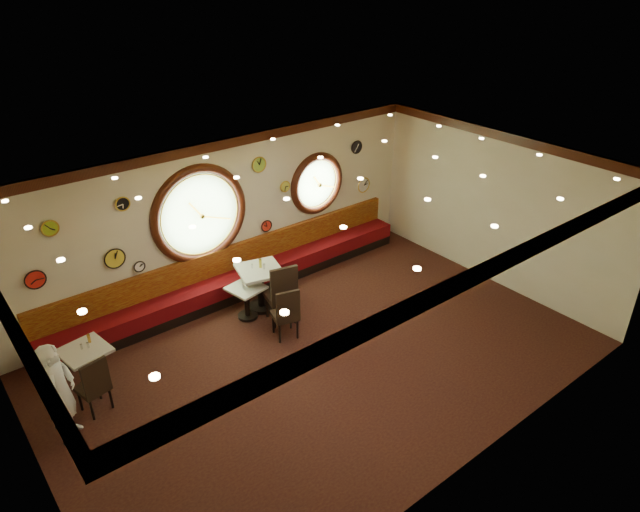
% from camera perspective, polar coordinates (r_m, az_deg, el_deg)
% --- Properties ---
extents(floor, '(9.00, 6.00, 0.00)m').
position_cam_1_polar(floor, '(10.01, 0.35, -10.26)').
color(floor, black).
rests_on(floor, ground).
extents(ceiling, '(9.00, 6.00, 0.02)m').
position_cam_1_polar(ceiling, '(8.40, 0.41, 7.08)').
color(ceiling, '#B98234').
rests_on(ceiling, wall_back).
extents(wall_back, '(9.00, 0.02, 3.20)m').
position_cam_1_polar(wall_back, '(11.33, -9.18, 3.75)').
color(wall_back, beige).
rests_on(wall_back, floor).
extents(wall_front, '(9.00, 0.02, 3.20)m').
position_cam_1_polar(wall_front, '(7.43, 15.33, -11.55)').
color(wall_front, beige).
rests_on(wall_front, floor).
extents(wall_left, '(0.02, 6.00, 3.20)m').
position_cam_1_polar(wall_left, '(7.67, -27.59, -12.81)').
color(wall_left, beige).
rests_on(wall_left, floor).
extents(wall_right, '(0.02, 6.00, 3.20)m').
position_cam_1_polar(wall_right, '(12.14, 17.24, 4.51)').
color(wall_right, beige).
rests_on(wall_right, floor).
extents(molding_back, '(9.00, 0.10, 0.18)m').
position_cam_1_polar(molding_back, '(10.76, -9.67, 11.00)').
color(molding_back, '#321209').
rests_on(molding_back, wall_back).
extents(molding_front, '(9.00, 0.10, 0.18)m').
position_cam_1_polar(molding_front, '(6.62, 16.63, -1.22)').
color(molding_front, '#321209').
rests_on(molding_front, wall_back).
extents(molding_right, '(0.10, 6.00, 0.18)m').
position_cam_1_polar(molding_right, '(11.60, 18.16, 11.27)').
color(molding_right, '#321209').
rests_on(molding_right, wall_back).
extents(banquette_base, '(8.00, 0.55, 0.20)m').
position_cam_1_polar(banquette_base, '(11.81, -7.95, -3.32)').
color(banquette_base, black).
rests_on(banquette_base, floor).
extents(banquette_seat, '(8.00, 0.55, 0.30)m').
position_cam_1_polar(banquette_seat, '(11.68, -8.03, -2.27)').
color(banquette_seat, '#54070D').
rests_on(banquette_seat, banquette_base).
extents(banquette_back, '(8.00, 0.10, 0.55)m').
position_cam_1_polar(banquette_back, '(11.66, -8.72, -0.15)').
color(banquette_back, '#631007').
rests_on(banquette_back, wall_back).
extents(porthole_left_glass, '(1.66, 0.02, 1.66)m').
position_cam_1_polar(porthole_left_glass, '(10.98, -11.97, 4.09)').
color(porthole_left_glass, '#88B96F').
rests_on(porthole_left_glass, wall_back).
extents(porthole_left_frame, '(1.98, 0.18, 1.98)m').
position_cam_1_polar(porthole_left_frame, '(10.96, -11.94, 4.06)').
color(porthole_left_frame, '#321209').
rests_on(porthole_left_frame, wall_back).
extents(porthole_left_ring, '(1.61, 0.03, 1.61)m').
position_cam_1_polar(porthole_left_ring, '(10.94, -11.86, 4.01)').
color(porthole_left_ring, gold).
rests_on(porthole_left_ring, wall_back).
extents(porthole_right_glass, '(1.10, 0.02, 1.10)m').
position_cam_1_polar(porthole_right_glass, '(12.37, -0.37, 7.27)').
color(porthole_right_glass, '#88B96F').
rests_on(porthole_right_glass, wall_back).
extents(porthole_right_frame, '(1.38, 0.18, 1.38)m').
position_cam_1_polar(porthole_right_frame, '(12.35, -0.32, 7.25)').
color(porthole_right_frame, '#321209').
rests_on(porthole_right_frame, wall_back).
extents(porthole_right_ring, '(1.09, 0.03, 1.09)m').
position_cam_1_polar(porthole_right_ring, '(12.33, -0.23, 7.21)').
color(porthole_right_ring, gold).
rests_on(porthole_right_ring, wall_back).
extents(wall_clock_0, '(0.36, 0.03, 0.36)m').
position_cam_1_polar(wall_clock_0, '(10.55, -19.85, -0.22)').
color(wall_clock_0, yellow).
rests_on(wall_clock_0, wall_back).
extents(wall_clock_1, '(0.20, 0.03, 0.20)m').
position_cam_1_polar(wall_clock_1, '(10.79, -17.63, -0.99)').
color(wall_clock_1, white).
rests_on(wall_clock_1, wall_back).
extents(wall_clock_2, '(0.22, 0.03, 0.22)m').
position_cam_1_polar(wall_clock_2, '(11.81, -3.53, 6.96)').
color(wall_clock_2, '#CACD44').
rests_on(wall_clock_2, wall_back).
extents(wall_clock_3, '(0.32, 0.03, 0.32)m').
position_cam_1_polar(wall_clock_3, '(10.28, -26.60, -2.12)').
color(wall_clock_3, red).
rests_on(wall_clock_3, wall_back).
extents(wall_clock_4, '(0.24, 0.03, 0.24)m').
position_cam_1_polar(wall_clock_4, '(11.86, -5.40, 3.02)').
color(wall_clock_4, red).
rests_on(wall_clock_4, wall_back).
extents(wall_clock_5, '(0.34, 0.03, 0.34)m').
position_cam_1_polar(wall_clock_5, '(13.29, 4.35, 7.09)').
color(wall_clock_5, silver).
rests_on(wall_clock_5, wall_back).
extents(wall_clock_6, '(0.26, 0.03, 0.26)m').
position_cam_1_polar(wall_clock_6, '(10.00, -25.40, 2.54)').
color(wall_clock_6, '#A0C427').
rests_on(wall_clock_6, wall_back).
extents(wall_clock_7, '(0.24, 0.03, 0.24)m').
position_cam_1_polar(wall_clock_7, '(10.24, -19.15, 4.96)').
color(wall_clock_7, black).
rests_on(wall_clock_7, wall_back).
extents(wall_clock_8, '(0.28, 0.03, 0.28)m').
position_cam_1_polar(wall_clock_8, '(12.81, 3.67, 10.81)').
color(wall_clock_8, black).
rests_on(wall_clock_8, wall_back).
extents(wall_clock_9, '(0.30, 0.03, 0.30)m').
position_cam_1_polar(wall_clock_9, '(11.30, -6.13, 9.08)').
color(wall_clock_9, '#87B438').
rests_on(wall_clock_9, wall_back).
extents(table_a, '(0.78, 0.78, 0.75)m').
position_cam_1_polar(table_a, '(9.88, -22.22, -9.92)').
color(table_a, black).
rests_on(table_a, floor).
extents(table_b, '(0.71, 0.71, 0.67)m').
position_cam_1_polar(table_b, '(10.90, -7.35, -4.21)').
color(table_b, black).
rests_on(table_b, floor).
extents(table_c, '(0.98, 0.98, 0.88)m').
position_cam_1_polar(table_c, '(11.07, -5.99, -2.77)').
color(table_c, black).
rests_on(table_c, floor).
extents(chair_a, '(0.49, 0.49, 0.61)m').
position_cam_1_polar(chair_a, '(9.31, -21.65, -11.70)').
color(chair_a, black).
rests_on(chair_a, floor).
extents(chair_b, '(0.53, 0.53, 0.64)m').
position_cam_1_polar(chair_b, '(10.17, -3.37, -5.48)').
color(chair_b, black).
rests_on(chair_b, floor).
extents(chair_c, '(0.63, 0.63, 0.77)m').
position_cam_1_polar(chair_c, '(10.52, -3.80, -3.47)').
color(chair_c, black).
rests_on(chair_c, floor).
extents(condiment_a_salt, '(0.03, 0.03, 0.09)m').
position_cam_1_polar(condiment_a_salt, '(9.71, -22.75, -8.36)').
color(condiment_a_salt, silver).
rests_on(condiment_a_salt, table_a).
extents(condiment_b_salt, '(0.03, 0.03, 0.09)m').
position_cam_1_polar(condiment_b_salt, '(10.72, -7.72, -3.01)').
color(condiment_b_salt, silver).
rests_on(condiment_b_salt, table_b).
extents(condiment_c_salt, '(0.03, 0.03, 0.09)m').
position_cam_1_polar(condiment_c_salt, '(10.92, -6.80, -1.01)').
color(condiment_c_salt, silver).
rests_on(condiment_c_salt, table_c).
extents(condiment_a_pepper, '(0.04, 0.04, 0.10)m').
position_cam_1_polar(condiment_a_pepper, '(9.70, -22.18, -8.26)').
color(condiment_a_pepper, silver).
rests_on(condiment_a_pepper, table_a).
extents(condiment_b_pepper, '(0.04, 0.04, 0.10)m').
position_cam_1_polar(condiment_b_pepper, '(10.78, -7.34, -2.75)').
color(condiment_b_pepper, silver).
rests_on(condiment_b_pepper, table_b).
extents(condiment_c_pepper, '(0.04, 0.04, 0.11)m').
position_cam_1_polar(condiment_c_pepper, '(10.86, -5.62, -1.05)').
color(condiment_c_pepper, silver).
rests_on(condiment_c_pepper, table_c).
extents(condiment_a_bottle, '(0.05, 0.05, 0.15)m').
position_cam_1_polar(condiment_a_bottle, '(9.81, -22.11, -7.64)').
color(condiment_a_bottle, '#C78A2E').
rests_on(condiment_a_bottle, table_a).
extents(condiment_b_bottle, '(0.05, 0.05, 0.17)m').
position_cam_1_polar(condiment_b_bottle, '(10.83, -7.36, -2.39)').
color(condiment_b_bottle, gold).
rests_on(condiment_b_bottle, table_b).
extents(condiment_c_bottle, '(0.06, 0.06, 0.18)m').
position_cam_1_polar(condiment_c_bottle, '(10.91, -5.99, -0.73)').
color(condiment_c_bottle, gold).
rests_on(condiment_c_bottle, table_c).
extents(waiter, '(0.65, 0.71, 1.62)m').
position_cam_1_polar(waiter, '(8.91, -24.46, -12.31)').
color(waiter, white).
rests_on(waiter, floor).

